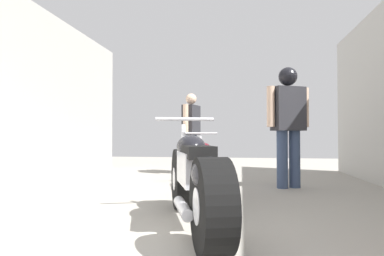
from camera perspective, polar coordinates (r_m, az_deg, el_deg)
ground_plane at (r=4.17m, az=1.31°, el=-11.88°), size 16.25×16.25×0.00m
garage_partition_left at (r=5.17m, az=-29.05°, el=5.77°), size 0.08×7.45×2.77m
motorcycle_maroon_cruiser at (r=2.87m, az=0.53°, el=-8.59°), size 0.88×2.01×0.95m
motorcycle_black_naked at (r=4.91m, az=2.18°, el=-6.16°), size 0.64×1.75×0.82m
mechanic_in_blue at (r=6.93m, az=-0.14°, el=-0.04°), size 0.34×0.66×1.63m
mechanic_with_helmet at (r=5.22m, az=15.80°, el=2.04°), size 0.68×0.43×1.78m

